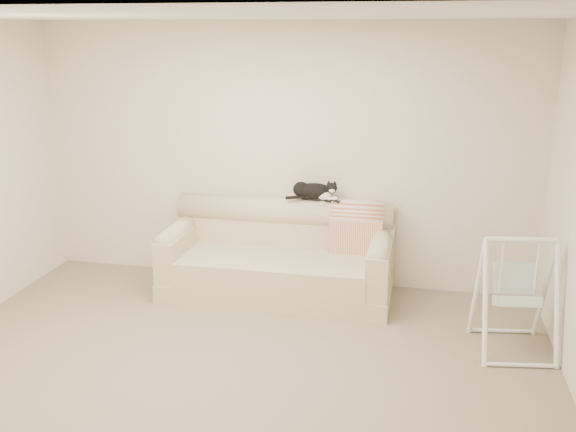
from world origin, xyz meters
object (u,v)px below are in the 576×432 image
object	(u,v)px
sofa	(279,259)
baby_swing	(516,294)
remote_a	(311,199)
tuxedo_cat	(314,191)
remote_b	(332,201)

from	to	relation	value
sofa	baby_swing	size ratio (longest dim) A/B	2.26
remote_a	tuxedo_cat	world-z (taller)	tuxedo_cat
remote_a	tuxedo_cat	xyz separation A→B (m)	(0.03, -0.01, 0.09)
remote_a	tuxedo_cat	distance (m)	0.09
baby_swing	remote_a	bearing A→B (deg)	151.25
remote_b	sofa	bearing A→B (deg)	-155.61
remote_a	remote_b	xyz separation A→B (m)	(0.21, -0.03, -0.00)
remote_a	baby_swing	bearing A→B (deg)	-28.75
tuxedo_cat	baby_swing	xyz separation A→B (m)	(1.81, -1.00, -0.51)
sofa	tuxedo_cat	world-z (taller)	tuxedo_cat
remote_b	baby_swing	size ratio (longest dim) A/B	0.18
sofa	remote_a	world-z (taller)	remote_a
remote_b	baby_swing	world-z (taller)	baby_swing
sofa	remote_a	distance (m)	0.67
sofa	remote_a	bearing A→B (deg)	42.87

